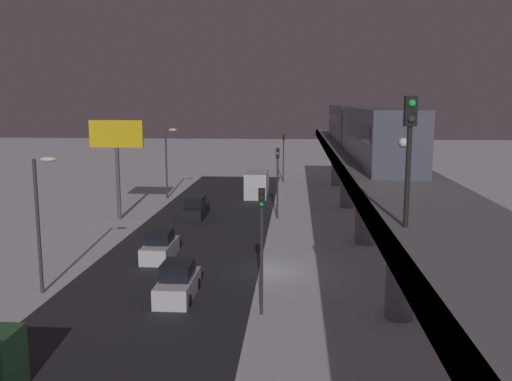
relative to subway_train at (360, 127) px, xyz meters
name	(u,v)px	position (x,y,z in m)	size (l,w,h in m)	color
ground_plane	(266,270)	(6.97, 11.87, -8.52)	(240.00, 240.00, 0.00)	silver
avenue_asphalt	(174,268)	(12.89, 11.87, -8.51)	(11.00, 85.85, 0.01)	#28282D
elevated_railway	(379,181)	(0.09, 11.87, -2.73)	(5.00, 85.85, 6.74)	slate
subway_train	(360,127)	(0.00, 0.00, 0.00)	(2.94, 36.87, 3.40)	#4C5160
rail_signal	(409,139)	(1.76, 28.43, 0.95)	(0.36, 0.41, 4.00)	black
sedan_white	(178,283)	(11.49, 17.00, -7.73)	(1.91, 4.32, 1.97)	silver
sedan_black	(196,209)	(14.29, -3.61, -7.72)	(1.80, 4.76, 1.97)	black
sedan_white_2	(160,247)	(14.29, 9.70, -7.72)	(1.80, 4.19, 1.97)	silver
delivery_van	(257,184)	(9.49, -15.88, -7.17)	(2.40, 7.40, 2.80)	silver
traffic_light_near	(262,233)	(6.79, 19.11, -4.32)	(0.32, 0.44, 6.40)	#2D2D2D
traffic_light_mid	(278,173)	(6.79, -3.66, -4.32)	(0.32, 0.44, 6.40)	#2D2D2D
traffic_light_far	(284,150)	(6.79, -26.44, -4.32)	(0.32, 0.44, 6.40)	#2D2D2D
commercial_billboard	(117,144)	(21.02, -2.35, -1.69)	(4.80, 0.36, 8.90)	#4C4C51
street_lamp_near	(41,208)	(18.96, 16.87, -3.70)	(1.35, 0.44, 7.65)	#38383D
street_lamp_far	(168,155)	(18.96, -13.13, -3.70)	(1.35, 0.44, 7.65)	#38383D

